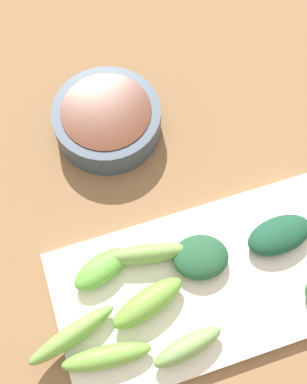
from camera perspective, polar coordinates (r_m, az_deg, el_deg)
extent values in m
cube|color=olive|center=(0.59, 0.63, -4.92)|extent=(2.10, 2.10, 0.02)
cylinder|color=#374756|center=(0.62, -5.30, 8.16)|extent=(0.13, 0.13, 0.04)
cylinder|color=#3C1505|center=(0.62, -5.37, 8.56)|extent=(0.11, 0.11, 0.03)
cube|color=silver|center=(0.56, 5.94, -10.46)|extent=(0.17, 0.33, 0.01)
ellipsoid|color=#184931|center=(0.57, 14.21, -4.82)|extent=(0.05, 0.08, 0.03)
ellipsoid|color=#215233|center=(0.55, 5.39, -7.45)|extent=(0.06, 0.07, 0.03)
ellipsoid|color=#71AB3F|center=(0.53, -0.64, -12.59)|extent=(0.05, 0.09, 0.03)
ellipsoid|color=#6FAD42|center=(0.53, -5.38, -18.26)|extent=(0.03, 0.09, 0.02)
ellipsoid|color=#7AAC5B|center=(0.53, 3.93, -17.28)|extent=(0.03, 0.08, 0.03)
ellipsoid|color=#76A450|center=(0.55, -0.81, -7.12)|extent=(0.04, 0.10, 0.03)
ellipsoid|color=#74AC48|center=(0.53, -9.33, -15.86)|extent=(0.05, 0.10, 0.03)
ellipsoid|color=#62B241|center=(0.55, -6.04, -8.77)|extent=(0.05, 0.07, 0.02)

